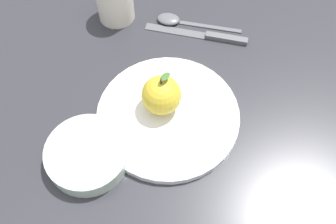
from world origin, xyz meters
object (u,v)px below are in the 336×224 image
Objects in this scene: dinner_plate at (168,115)px; cup at (115,0)px; apple at (161,95)px; knife at (206,35)px; spoon at (178,21)px; side_bowl at (87,154)px.

dinner_plate is 3.10× the size of cup.
dinner_plate is at bearing -102.62° from apple.
apple is at bearing -115.37° from cup.
knife is (0.08, -0.18, -0.04)m from cup.
spoon is at bearing 97.35° from knife.
dinner_plate is at bearing -159.59° from knife.
dinner_plate reaches higher than knife.
cup is 0.14m from spoon.
apple is 0.43× the size of knife.
cup reaches higher than spoon.
apple reaches higher than spoon.
apple is at bearing 77.38° from dinner_plate.
side_bowl reaches higher than dinner_plate.
cup reaches higher than knife.
cup is at bearing 37.75° from side_bowl.
cup is (0.11, 0.23, -0.00)m from apple.
side_bowl is 0.84× the size of spoon.
knife is (0.19, 0.05, -0.05)m from apple.
apple is 0.16m from side_bowl.
knife is at bearing 15.67° from apple.
knife is 1.17× the size of spoon.
cup reaches higher than side_bowl.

